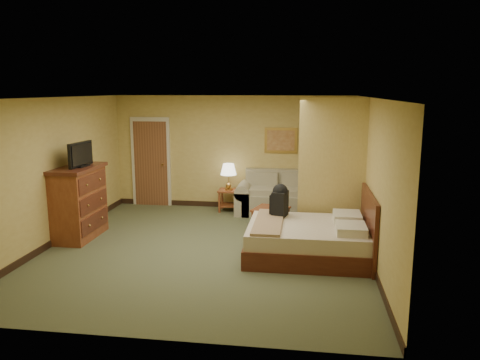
% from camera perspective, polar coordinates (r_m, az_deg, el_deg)
% --- Properties ---
extents(floor, '(6.00, 6.00, 0.00)m').
position_cam_1_polar(floor, '(8.24, -4.16, -8.43)').
color(floor, '#4C5235').
rests_on(floor, ground).
extents(ceiling, '(6.00, 6.00, 0.00)m').
position_cam_1_polar(ceiling, '(7.77, -4.43, 9.96)').
color(ceiling, white).
rests_on(ceiling, back_wall).
extents(back_wall, '(5.50, 0.02, 2.60)m').
position_cam_1_polar(back_wall, '(10.81, -0.93, 3.37)').
color(back_wall, tan).
rests_on(back_wall, floor).
extents(left_wall, '(0.02, 6.00, 2.60)m').
position_cam_1_polar(left_wall, '(8.89, -21.89, 0.91)').
color(left_wall, tan).
rests_on(left_wall, floor).
extents(right_wall, '(0.02, 6.00, 2.60)m').
position_cam_1_polar(right_wall, '(7.80, 15.86, -0.03)').
color(right_wall, tan).
rests_on(right_wall, floor).
extents(partition, '(1.20, 0.15, 2.60)m').
position_cam_1_polar(partition, '(8.65, 11.11, 1.23)').
color(partition, tan).
rests_on(partition, floor).
extents(door, '(0.94, 0.16, 2.10)m').
position_cam_1_polar(door, '(11.28, -10.79, 2.12)').
color(door, beige).
rests_on(door, floor).
extents(baseboard, '(5.50, 0.02, 0.12)m').
position_cam_1_polar(baseboard, '(11.04, -0.92, -3.03)').
color(baseboard, black).
rests_on(baseboard, floor).
extents(loveseat, '(1.90, 0.88, 0.96)m').
position_cam_1_polar(loveseat, '(10.46, 4.77, -2.43)').
color(loveseat, '#9D9577').
rests_on(loveseat, floor).
extents(side_table, '(0.45, 0.45, 0.50)m').
position_cam_1_polar(side_table, '(10.65, -1.40, -2.07)').
color(side_table, maroon).
rests_on(side_table, floor).
extents(table_lamp, '(0.36, 0.36, 0.59)m').
position_cam_1_polar(table_lamp, '(10.53, -1.41, 1.23)').
color(table_lamp, '#B68D43').
rests_on(table_lamp, side_table).
extents(coffee_table, '(0.79, 0.79, 0.41)m').
position_cam_1_polar(coffee_table, '(9.36, 3.78, -4.14)').
color(coffee_table, maroon).
rests_on(coffee_table, floor).
extents(wall_picture, '(0.74, 0.04, 0.58)m').
position_cam_1_polar(wall_picture, '(10.64, 5.00, 4.83)').
color(wall_picture, '#B78E3F').
rests_on(wall_picture, back_wall).
extents(dresser, '(0.66, 1.26, 1.35)m').
position_cam_1_polar(dresser, '(9.17, -19.08, -2.57)').
color(dresser, maroon).
rests_on(dresser, floor).
extents(tv, '(0.21, 0.74, 0.45)m').
position_cam_1_polar(tv, '(8.97, -18.86, 2.88)').
color(tv, black).
rests_on(tv, dresser).
extents(bed, '(2.02, 1.72, 1.11)m').
position_cam_1_polar(bed, '(7.88, 8.80, -7.13)').
color(bed, '#461A10').
rests_on(bed, floor).
extents(backpack, '(0.29, 0.38, 0.58)m').
position_cam_1_polar(backpack, '(8.19, 4.91, -2.36)').
color(backpack, black).
rests_on(backpack, bed).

